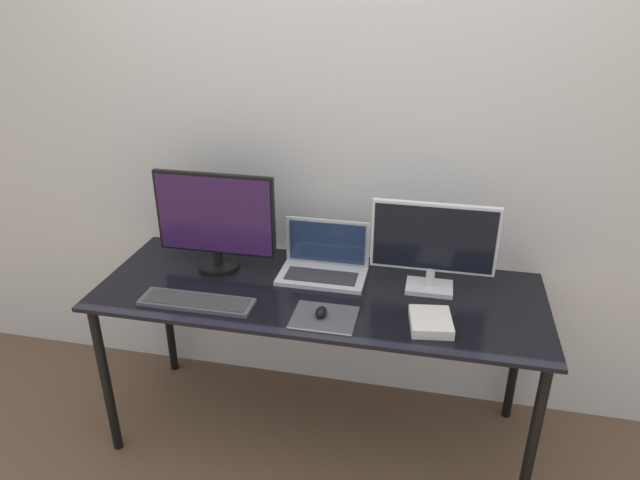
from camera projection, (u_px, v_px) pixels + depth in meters
wall_back at (338, 149)px, 2.52m from camera, size 7.00×0.05×2.50m
desk at (319, 306)px, 2.40m from camera, size 1.84×0.69×0.76m
monitor_left at (215, 220)px, 2.45m from camera, size 0.53×0.18×0.44m
monitor_right at (433, 244)px, 2.28m from camera, size 0.50×0.13×0.38m
laptop at (324, 262)px, 2.47m from camera, size 0.37×0.23×0.23m
keyboard at (197, 302)px, 2.27m from camera, size 0.46×0.13×0.02m
mousepad at (324, 318)px, 2.17m from camera, size 0.25×0.20×0.00m
mouse at (321, 312)px, 2.17m from camera, size 0.04×0.07×0.03m
book at (431, 322)px, 2.12m from camera, size 0.18×0.20×0.04m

